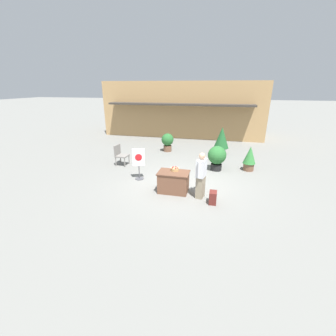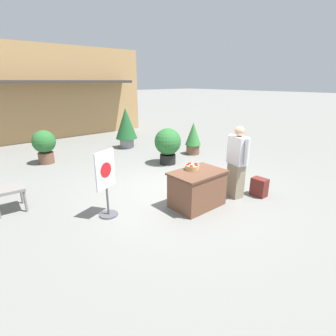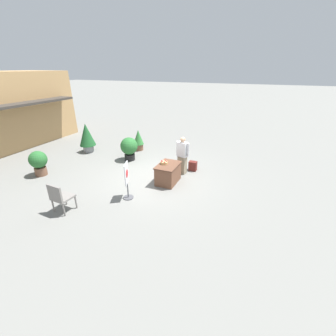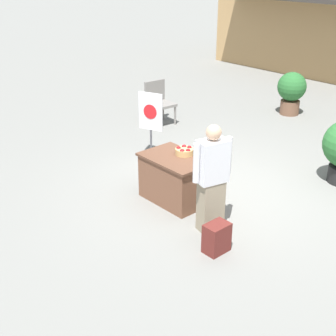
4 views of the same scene
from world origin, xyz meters
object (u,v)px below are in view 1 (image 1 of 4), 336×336
at_px(backpack, 213,198).
at_px(potted_plant_far_right, 250,158).
at_px(display_table, 174,182).
at_px(person_visitor, 201,175).
at_px(potted_plant_near_left, 217,157).
at_px(potted_plant_far_left, 222,139).
at_px(poster_board, 139,163).
at_px(patio_chair, 120,154).
at_px(potted_plant_near_right, 168,141).
at_px(apple_basket, 175,169).

xyz_separation_m(backpack, potted_plant_far_right, (1.44, 3.52, 0.39)).
height_order(display_table, backpack, display_table).
distance_m(person_visitor, backpack, 0.83).
bearing_deg(display_table, potted_plant_far_right, 45.55).
xyz_separation_m(display_table, backpack, (1.44, -0.58, -0.17)).
xyz_separation_m(display_table, potted_plant_near_left, (1.44, 2.64, 0.27)).
relative_size(potted_plant_near_left, potted_plant_far_left, 0.74).
distance_m(poster_board, potted_plant_far_right, 4.98).
bearing_deg(patio_chair, potted_plant_far_left, 36.21).
bearing_deg(potted_plant_near_left, poster_board, -149.42).
bearing_deg(potted_plant_near_right, display_table, -74.24).
xyz_separation_m(backpack, patio_chair, (-4.57, 2.87, 0.35)).
bearing_deg(potted_plant_near_left, person_visitor, -98.89).
height_order(display_table, person_visitor, person_visitor).
bearing_deg(potted_plant_near_left, potted_plant_near_right, 138.66).
xyz_separation_m(apple_basket, potted_plant_far_left, (1.60, 5.14, 0.04)).
xyz_separation_m(potted_plant_near_left, potted_plant_near_right, (-2.91, 2.56, -0.04)).
bearing_deg(person_visitor, potted_plant_near_left, -85.63).
height_order(backpack, patio_chair, patio_chair).
relative_size(poster_board, potted_plant_far_right, 1.16).
bearing_deg(potted_plant_near_right, potted_plant_far_right, -27.39).
bearing_deg(display_table, patio_chair, 143.77).
bearing_deg(display_table, backpack, -21.77).
height_order(display_table, poster_board, poster_board).
height_order(poster_board, potted_plant_near_left, poster_board).
height_order(person_visitor, potted_plant_near_left, person_visitor).
relative_size(potted_plant_far_right, potted_plant_near_right, 1.06).
distance_m(backpack, potted_plant_near_left, 3.24).
bearing_deg(potted_plant_near_left, display_table, -118.70).
xyz_separation_m(potted_plant_far_left, potted_plant_near_right, (-3.07, -0.11, -0.25)).
height_order(apple_basket, potted_plant_near_left, potted_plant_near_left).
xyz_separation_m(backpack, potted_plant_near_left, (0.00, 3.21, 0.44)).
height_order(poster_board, potted_plant_far_right, poster_board).
distance_m(apple_basket, person_visitor, 1.07).
bearing_deg(patio_chair, potted_plant_near_left, 8.01).
relative_size(display_table, potted_plant_far_left, 0.73).
bearing_deg(backpack, display_table, 158.23).
bearing_deg(display_table, apple_basket, 87.47).
bearing_deg(poster_board, potted_plant_near_right, 156.91).
distance_m(potted_plant_near_left, potted_plant_far_left, 2.68).
distance_m(display_table, apple_basket, 0.47).
bearing_deg(backpack, patio_chair, 147.89).
relative_size(person_visitor, poster_board, 1.23).
relative_size(patio_chair, potted_plant_far_right, 0.88).
distance_m(poster_board, patio_chair, 2.10).
xyz_separation_m(person_visitor, potted_plant_near_right, (-2.46, 5.43, -0.21)).
height_order(apple_basket, potted_plant_far_right, potted_plant_far_right).
xyz_separation_m(poster_board, patio_chair, (-1.50, 1.47, -0.13)).
bearing_deg(patio_chair, apple_basket, -30.39).
relative_size(apple_basket, potted_plant_near_left, 0.26).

